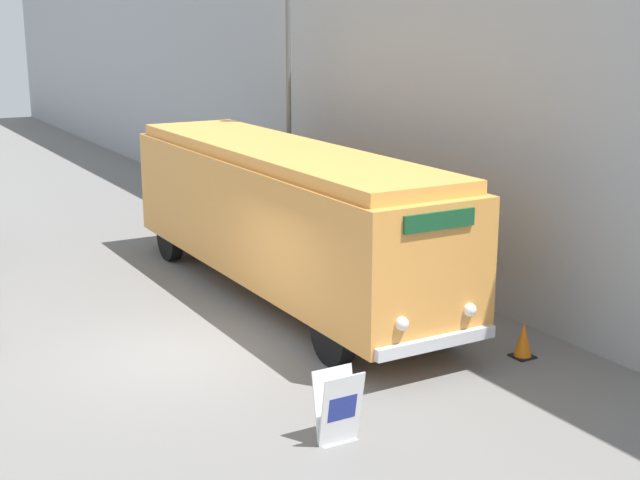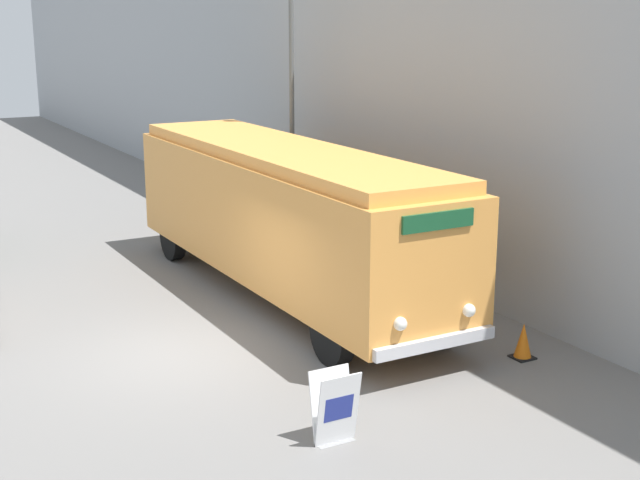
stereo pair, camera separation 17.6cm
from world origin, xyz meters
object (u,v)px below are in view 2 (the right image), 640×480
at_px(vintage_bus, 284,211).
at_px(streetlamp, 292,68).
at_px(traffic_cone, 523,341).
at_px(sign_board, 335,408).

height_order(vintage_bus, streetlamp, streetlamp).
bearing_deg(vintage_bus, traffic_cone, -69.41).
height_order(sign_board, traffic_cone, sign_board).
height_order(streetlamp, traffic_cone, streetlamp).
xyz_separation_m(vintage_bus, sign_board, (-2.42, -6.28, -1.30)).
distance_m(vintage_bus, sign_board, 6.85).
relative_size(vintage_bus, traffic_cone, 16.82).
bearing_deg(streetlamp, vintage_bus, -120.08).
xyz_separation_m(vintage_bus, traffic_cone, (1.94, -5.16, -1.49)).
relative_size(streetlamp, traffic_cone, 11.10).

